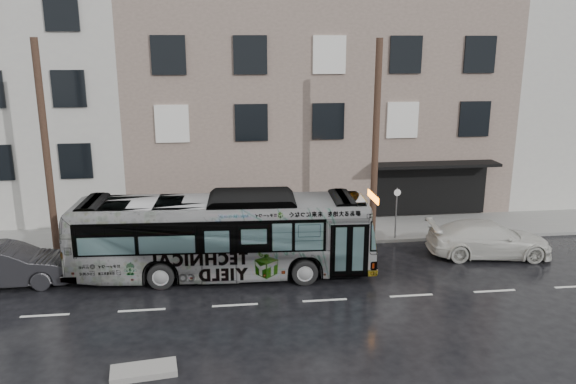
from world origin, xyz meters
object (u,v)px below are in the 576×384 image
object	(u,v)px
bus	(223,235)
white_sedan	(489,239)
dark_sedan	(7,265)
sign_post	(396,213)
utility_pole_front	(376,143)
utility_pole_rear	(46,150)

from	to	relation	value
bus	white_sedan	xyz separation A→B (m)	(11.37, 0.70, -0.88)
dark_sedan	bus	bearing A→B (deg)	-91.65
sign_post	bus	world-z (taller)	bus
white_sedan	dark_sedan	bearing A→B (deg)	99.68
utility_pole_front	sign_post	xyz separation A→B (m)	(1.10, 0.00, -3.30)
utility_pole_rear	utility_pole_front	bearing A→B (deg)	0.00
utility_pole_rear	white_sedan	size ratio (longest dim) A/B	1.73
white_sedan	dark_sedan	distance (m)	19.53
utility_pole_front	white_sedan	bearing A→B (deg)	-26.92
utility_pole_rear	sign_post	xyz separation A→B (m)	(15.10, 0.00, -3.30)
utility_pole_front	white_sedan	world-z (taller)	utility_pole_front
bus	white_sedan	size ratio (longest dim) A/B	2.26
utility_pole_rear	white_sedan	bearing A→B (deg)	-7.07
white_sedan	bus	bearing A→B (deg)	101.16
utility_pole_rear	sign_post	distance (m)	15.46
utility_pole_rear	bus	distance (m)	8.32
utility_pole_rear	sign_post	size ratio (longest dim) A/B	3.75
white_sedan	sign_post	bearing A→B (deg)	63.78
bus	white_sedan	bearing A→B (deg)	-83.53
white_sedan	dark_sedan	size ratio (longest dim) A/B	1.08
bus	white_sedan	distance (m)	11.43
sign_post	dark_sedan	world-z (taller)	sign_post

